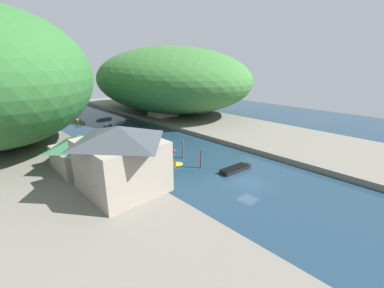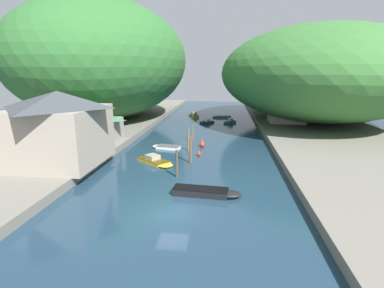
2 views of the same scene
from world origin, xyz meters
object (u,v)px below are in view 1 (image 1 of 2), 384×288
object	(u,v)px
boat_small_dinghy	(76,122)
channel_buoy_far	(174,151)
person_on_quay	(124,172)
boat_navy_launch	(139,153)
boat_moored_right	(103,119)
boat_cabin_cruiser	(165,164)
right_bank_cottage	(163,107)
boathouse_shed	(81,151)
waterfront_building	(121,157)
channel_buoy_near	(158,144)
boat_red_skiff	(123,122)
boat_mid_channel	(238,168)
boat_open_rowboat	(108,126)

from	to	relation	value
boat_small_dinghy	channel_buoy_far	world-z (taller)	boat_small_dinghy
person_on_quay	boat_navy_launch	bearing A→B (deg)	-60.75
boat_moored_right	boat_cabin_cruiser	bearing A→B (deg)	164.77
right_bank_cottage	boat_navy_launch	world-z (taller)	right_bank_cottage
boathouse_shed	boat_cabin_cruiser	bearing A→B (deg)	-29.61
waterfront_building	boat_small_dinghy	bearing A→B (deg)	77.15
waterfront_building	boat_cabin_cruiser	size ratio (longest dim) A/B	1.88
boat_navy_launch	boat_cabin_cruiser	xyz separation A→B (m)	(0.31, -7.61, 0.08)
boat_cabin_cruiser	channel_buoy_near	bearing A→B (deg)	-169.53
boat_navy_launch	person_on_quay	size ratio (longest dim) A/B	2.73
boat_cabin_cruiser	person_on_quay	xyz separation A→B (m)	(-8.40, -1.48, 1.62)
boat_cabin_cruiser	right_bank_cottage	bearing A→B (deg)	-176.33
boat_red_skiff	boat_navy_launch	bearing A→B (deg)	116.62
waterfront_building	boat_red_skiff	bearing A→B (deg)	61.23
boat_red_skiff	boat_moored_right	bearing A→B (deg)	-27.06
boat_mid_channel	boat_small_dinghy	world-z (taller)	boat_small_dinghy
right_bank_cottage	boat_cabin_cruiser	world-z (taller)	right_bank_cottage
boat_red_skiff	boat_open_rowboat	xyz separation A→B (m)	(-4.75, -0.48, -0.02)
waterfront_building	boat_cabin_cruiser	world-z (taller)	waterfront_building
boat_navy_launch	boat_small_dinghy	distance (m)	33.46
boat_red_skiff	person_on_quay	size ratio (longest dim) A/B	1.89
waterfront_building	boat_open_rowboat	xyz separation A→B (m)	(14.68, 34.93, -4.88)
boat_moored_right	boat_mid_channel	distance (m)	48.94
waterfront_building	boat_cabin_cruiser	distance (m)	11.83
boat_navy_launch	person_on_quay	bearing A→B (deg)	151.13
boat_mid_channel	right_bank_cottage	bearing A→B (deg)	165.07
boat_cabin_cruiser	channel_buoy_near	xyz separation A→B (m)	(5.16, 9.02, 0.18)
boat_moored_right	boathouse_shed	bearing A→B (deg)	146.26
boat_red_skiff	boat_cabin_cruiser	bearing A→B (deg)	122.21
boathouse_shed	boat_small_dinghy	bearing A→B (deg)	71.78
right_bank_cottage	channel_buoy_near	size ratio (longest dim) A/B	6.33
channel_buoy_near	boat_open_rowboat	bearing A→B (deg)	91.13
boat_moored_right	boat_navy_launch	bearing A→B (deg)	161.77
boat_cabin_cruiser	boat_open_rowboat	bearing A→B (deg)	-148.45
boathouse_shed	boat_small_dinghy	xyz separation A→B (m)	(11.44, 34.76, -3.22)
right_bank_cottage	channel_buoy_far	distance (m)	29.76
waterfront_building	channel_buoy_near	size ratio (longest dim) A/B	8.93
boat_navy_launch	boat_mid_channel	world-z (taller)	boat_mid_channel
boat_open_rowboat	channel_buoy_far	size ratio (longest dim) A/B	5.02
boat_cabin_cruiser	boat_open_rowboat	world-z (taller)	boat_open_rowboat
boat_open_rowboat	boat_small_dinghy	distance (m)	11.12
boat_cabin_cruiser	boat_open_rowboat	xyz separation A→B (m)	(4.73, 30.84, 0.04)
boathouse_shed	boat_cabin_cruiser	size ratio (longest dim) A/B	1.48
waterfront_building	boat_cabin_cruiser	bearing A→B (deg)	22.33
boat_cabin_cruiser	channel_buoy_far	bearing A→B (deg)	167.82
right_bank_cottage	boat_cabin_cruiser	size ratio (longest dim) A/B	1.33
boat_moored_right	boat_red_skiff	xyz separation A→B (m)	(2.01, -8.15, 0.12)
boathouse_shed	boat_mid_channel	bearing A→B (deg)	-40.64
channel_buoy_far	boat_red_skiff	bearing A→B (deg)	80.97
boat_small_dinghy	boat_navy_launch	bearing A→B (deg)	-112.74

